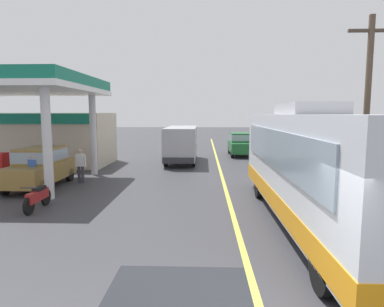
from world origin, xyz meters
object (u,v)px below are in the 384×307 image
Objects in this scene: car_at_pump at (40,165)px; pedestrian_near_pump at (80,164)px; motorcycle_parked_forecourt at (38,197)px; minibus_opposing_lane at (182,141)px; pedestrian_by_shop at (34,171)px; car_trailing_behind_bus at (240,143)px; coach_bus_main at (317,169)px.

car_at_pump is 2.53× the size of pedestrian_near_pump.
minibus_opposing_lane is at bearing 69.90° from motorcycle_parked_forecourt.
pedestrian_by_shop is (-1.45, 2.57, 0.49)m from motorcycle_parked_forecourt.
car_at_pump reaches higher than pedestrian_near_pump.
motorcycle_parked_forecourt is 1.08× the size of pedestrian_by_shop.
pedestrian_near_pump is at bearing -128.63° from car_trailing_behind_bus.
car_trailing_behind_bus is (10.19, 13.11, 0.08)m from pedestrian_by_shop.
car_at_pump is 1.00× the size of car_trailing_behind_bus.
car_at_pump is at bearing -126.08° from minibus_opposing_lane.
motorcycle_parked_forecourt is at bearing 171.76° from coach_bus_main.
car_trailing_behind_bus is at bearing 52.15° from pedestrian_by_shop.
coach_bus_main is at bearing -69.37° from minibus_opposing_lane.
car_trailing_behind_bus is (10.39, 12.14, 0.00)m from car_at_pump.
car_at_pump is at bearing 101.19° from pedestrian_by_shop.
minibus_opposing_lane reaches higher than car_trailing_behind_bus.
coach_bus_main reaches higher than motorcycle_parked_forecourt.
minibus_opposing_lane reaches higher than pedestrian_by_shop.
minibus_opposing_lane is at bearing -138.00° from car_trailing_behind_bus.
coach_bus_main is 2.63× the size of car_trailing_behind_bus.
motorcycle_parked_forecourt is 0.43× the size of car_trailing_behind_bus.
minibus_opposing_lane is at bearing 58.09° from pedestrian_near_pump.
coach_bus_main is 6.13× the size of motorcycle_parked_forecourt.
pedestrian_near_pump is 0.40× the size of car_trailing_behind_bus.
car_trailing_behind_bus reaches higher than pedestrian_by_shop.
car_at_pump is 3.95m from motorcycle_parked_forecourt.
pedestrian_by_shop is at bearing -127.85° from car_trailing_behind_bus.
car_at_pump is 1.79m from pedestrian_near_pump.
minibus_opposing_lane is 8.40m from pedestrian_near_pump.
car_trailing_behind_bus is (8.74, 15.69, 0.57)m from motorcycle_parked_forecourt.
minibus_opposing_lane is 6.03m from car_trailing_behind_bus.
car_trailing_behind_bus is at bearing 51.37° from pedestrian_near_pump.
pedestrian_near_pump is 1.00× the size of pedestrian_by_shop.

